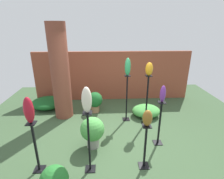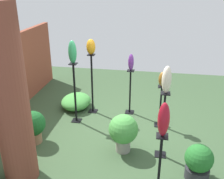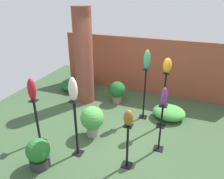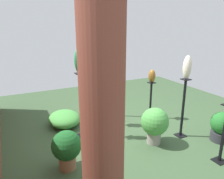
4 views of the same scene
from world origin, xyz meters
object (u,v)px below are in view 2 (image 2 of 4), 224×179
object	(u,v)px
art_vase_bronze	(163,79)
pedestal_bronze	(160,108)
potted_plant_back_center	(123,131)
art_vase_jade	(72,52)
pedestal_ruby	(159,170)
potted_plant_mid_left	(199,162)
pedestal_amber	(92,86)
art_vase_ruby	(164,120)
pedestal_ivory	(162,128)
pedestal_jade	(75,96)
brick_pillar	(10,100)
pedestal_violet	(130,94)
art_vase_amber	(91,47)
potted_plant_front_right	(33,125)
art_vase_violet	(131,62)
art_vase_ivory	(167,80)

from	to	relation	value
art_vase_bronze	pedestal_bronze	bearing A→B (deg)	0.00
potted_plant_back_center	art_vase_jade	bearing A→B (deg)	52.14
pedestal_ruby	potted_plant_mid_left	bearing A→B (deg)	-52.17
pedestal_amber	art_vase_ruby	world-z (taller)	art_vase_ruby
art_vase_bronze	pedestal_ivory	bearing A→B (deg)	-178.38
pedestal_jade	brick_pillar	bearing A→B (deg)	169.58
pedestal_violet	potted_plant_mid_left	world-z (taller)	pedestal_violet
art_vase_amber	pedestal_jade	bearing A→B (deg)	153.40
pedestal_ruby	potted_plant_mid_left	distance (m)	0.80
pedestal_jade	art_vase_jade	size ratio (longest dim) A/B	2.83
pedestal_ivory	art_vase_bronze	size ratio (longest dim) A/B	3.97
brick_pillar	art_vase_ruby	distance (m)	2.17
art_vase_ruby	art_vase_amber	size ratio (longest dim) A/B	1.42
potted_plant_front_right	potted_plant_mid_left	bearing A→B (deg)	-99.52
pedestal_ruby	pedestal_amber	bearing A→B (deg)	32.78
pedestal_violet	art_vase_bronze	size ratio (longest dim) A/B	3.41
pedestal_ivory	art_vase_jade	distance (m)	2.33
pedestal_amber	potted_plant_front_right	size ratio (longest dim) A/B	2.15
pedestal_bronze	potted_plant_front_right	distance (m)	2.62
pedestal_ivory	potted_plant_mid_left	xyz separation A→B (m)	(-0.50, -0.58, -0.25)
potted_plant_mid_left	potted_plant_back_center	world-z (taller)	potted_plant_back_center
potted_plant_back_center	pedestal_ruby	bearing A→B (deg)	-147.29
art_vase_ruby	pedestal_violet	bearing A→B (deg)	15.21
art_vase_amber	art_vase_jade	bearing A→B (deg)	153.40
pedestal_jade	art_vase_violet	xyz separation A→B (m)	(0.61, -1.14, 0.63)
art_vase_bronze	art_vase_ivory	size ratio (longest dim) A/B	0.67
potted_plant_front_right	potted_plant_back_center	world-z (taller)	potted_plant_back_center
pedestal_violet	art_vase_jade	world-z (taller)	art_vase_jade
brick_pillar	art_vase_violet	size ratio (longest dim) A/B	7.18
art_vase_violet	art_vase_ivory	world-z (taller)	art_vase_ivory
pedestal_jade	art_vase_amber	bearing A→B (deg)	-26.60
potted_plant_front_right	brick_pillar	bearing A→B (deg)	-166.91
potted_plant_front_right	art_vase_ivory	bearing A→B (deg)	-89.99
art_vase_ivory	potted_plant_back_center	xyz separation A→B (m)	(0.02, 0.69, -1.04)
pedestal_ivory	art_vase_jade	size ratio (longest dim) A/B	2.58
art_vase_violet	potted_plant_mid_left	world-z (taller)	art_vase_violet
pedestal_ruby	art_vase_bronze	world-z (taller)	art_vase_bronze
art_vase_amber	brick_pillar	bearing A→B (deg)	165.86
potted_plant_mid_left	pedestal_ruby	bearing A→B (deg)	127.83
art_vase_bronze	potted_plant_mid_left	xyz separation A→B (m)	(-1.56, -0.61, -0.77)
art_vase_amber	potted_plant_back_center	distance (m)	2.06
art_vase_amber	potted_plant_mid_left	xyz separation A→B (m)	(-1.95, -2.19, -1.28)
pedestal_bronze	art_vase_bronze	size ratio (longest dim) A/B	2.97
art_vase_ivory	art_vase_bronze	bearing A→B (deg)	1.62
brick_pillar	potted_plant_mid_left	xyz separation A→B (m)	(0.43, -2.79, -1.05)
art_vase_violet	art_vase_jade	world-z (taller)	art_vase_jade
pedestal_bronze	art_vase_violet	xyz separation A→B (m)	(0.49, 0.70, 0.84)
pedestal_ivory	art_vase_ruby	distance (m)	1.22
art_vase_jade	pedestal_violet	bearing A→B (deg)	-61.85
art_vase_ruby	art_vase_amber	xyz separation A→B (m)	(2.43, 1.57, 0.31)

